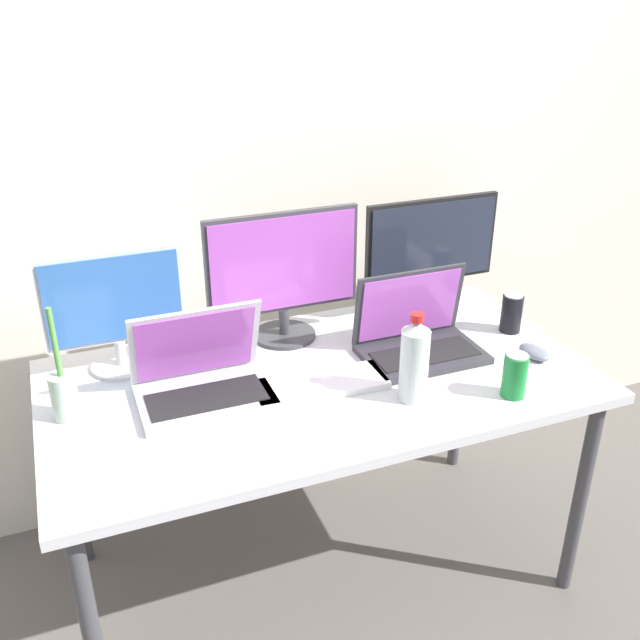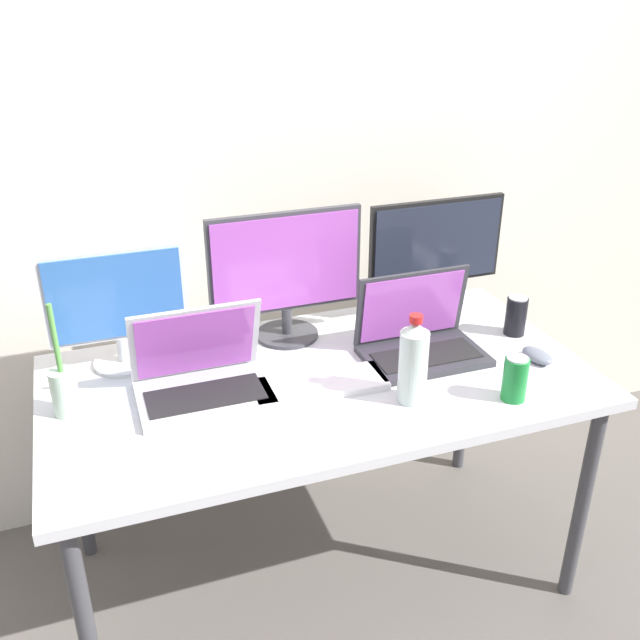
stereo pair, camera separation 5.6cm
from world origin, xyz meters
The scene contains 14 objects.
ground_plane centered at (0.00, 0.00, 0.00)m, with size 16.00×16.00×0.00m, color #5B5651.
wall_back centered at (0.00, 0.59, 1.30)m, with size 7.00×0.08×2.60m, color silver.
work_desk centered at (0.00, 0.00, 0.68)m, with size 1.54×0.80×0.74m.
monitor_left centered at (-0.52, 0.26, 0.93)m, with size 0.39×0.18×0.36m.
monitor_center centered at (-0.01, 0.27, 0.96)m, with size 0.48×0.20×0.41m.
monitor_right centered at (0.50, 0.28, 0.96)m, with size 0.47×0.19×0.39m.
laptop_silver centered at (-0.33, 0.02, 0.80)m, with size 0.35×0.25×0.25m.
laptop_secondary centered at (0.33, 0.03, 0.80)m, with size 0.36×0.23×0.25m.
keyboard_main centered at (-0.02, -0.06, 0.75)m, with size 0.37×0.14×0.02m, color white.
mouse_by_keyboard centered at (0.64, -0.13, 0.76)m, with size 0.07×0.11×0.03m, color slate.
water_bottle centered at (0.19, -0.20, 0.86)m, with size 0.08×0.08×0.25m.
soda_can_near_keyboard centered at (0.67, 0.05, 0.80)m, with size 0.07×0.07×0.13m.
soda_can_by_laptop centered at (0.45, -0.28, 0.80)m, with size 0.07×0.07×0.13m.
bamboo_vase centered at (-0.68, 0.05, 0.81)m, with size 0.07×0.07×0.31m.
Camera 2 is at (-0.59, -1.65, 1.78)m, focal length 40.00 mm.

